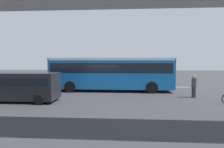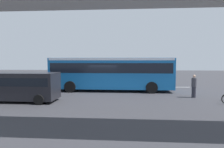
# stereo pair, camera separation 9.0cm
# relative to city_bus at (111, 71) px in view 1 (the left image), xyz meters

# --- Properties ---
(ground) EXTENTS (80.00, 80.00, 0.00)m
(ground) POSITION_rel_city_bus_xyz_m (0.66, 0.35, -1.88)
(ground) COLOR #38383D
(city_bus) EXTENTS (11.54, 2.85, 3.15)m
(city_bus) POSITION_rel_city_bus_xyz_m (0.00, 0.00, 0.00)
(city_bus) COLOR #196BB7
(city_bus) RESTS_ON ground
(parked_van) EXTENTS (4.80, 2.17, 2.05)m
(parked_van) POSITION_rel_city_bus_xyz_m (5.87, 5.28, -0.70)
(parked_van) COLOR black
(parked_van) RESTS_ON ground
(pedestrian) EXTENTS (0.38, 0.38, 1.79)m
(pedestrian) POSITION_rel_city_bus_xyz_m (-6.75, 2.93, -1.00)
(pedestrian) COLOR #2D2D38
(pedestrian) RESTS_ON ground
(traffic_sign) EXTENTS (0.08, 0.60, 2.80)m
(traffic_sign) POSITION_rel_city_bus_xyz_m (-3.17, -2.63, 0.01)
(traffic_sign) COLOR slate
(traffic_sign) RESTS_ON ground
(lane_dash_leftmost) EXTENTS (2.00, 0.20, 0.01)m
(lane_dash_leftmost) POSITION_rel_city_bus_xyz_m (-7.34, -3.02, -1.88)
(lane_dash_leftmost) COLOR silver
(lane_dash_leftmost) RESTS_ON ground
(lane_dash_left) EXTENTS (2.00, 0.20, 0.01)m
(lane_dash_left) POSITION_rel_city_bus_xyz_m (-3.34, -3.02, -1.88)
(lane_dash_left) COLOR silver
(lane_dash_left) RESTS_ON ground
(lane_dash_centre) EXTENTS (2.00, 0.20, 0.01)m
(lane_dash_centre) POSITION_rel_city_bus_xyz_m (0.66, -3.02, -1.88)
(lane_dash_centre) COLOR silver
(lane_dash_centre) RESTS_ON ground
(lane_dash_right) EXTENTS (2.00, 0.20, 0.01)m
(lane_dash_right) POSITION_rel_city_bus_xyz_m (4.66, -3.02, -1.88)
(lane_dash_right) COLOR silver
(lane_dash_right) RESTS_ON ground
(lane_dash_rightmost) EXTENTS (2.00, 0.20, 0.01)m
(lane_dash_rightmost) POSITION_rel_city_bus_xyz_m (8.66, -3.02, -1.88)
(lane_dash_rightmost) COLOR silver
(lane_dash_rightmost) RESTS_ON ground
(pedestrian_overpass) EXTENTS (29.70, 2.60, 6.91)m
(pedestrian_overpass) POSITION_rel_city_bus_xyz_m (0.66, 10.47, 3.28)
(pedestrian_overpass) COLOR #B2ADA5
(pedestrian_overpass) RESTS_ON ground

